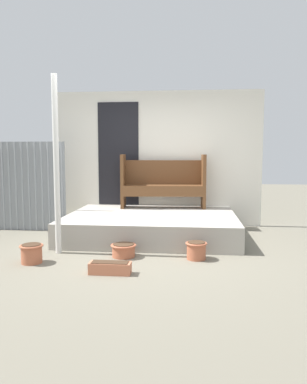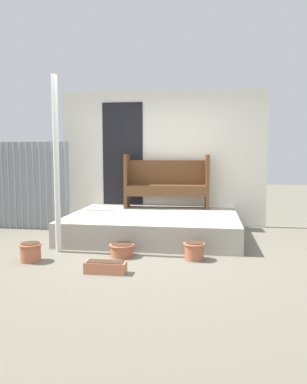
# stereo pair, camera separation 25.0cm
# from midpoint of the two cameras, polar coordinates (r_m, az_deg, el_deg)

# --- Properties ---
(ground_plane) EXTENTS (24.00, 24.00, 0.00)m
(ground_plane) POSITION_cam_midpoint_polar(r_m,az_deg,el_deg) (5.39, -0.44, -9.23)
(ground_plane) COLOR #706B5B
(porch_slab) EXTENTS (2.81, 2.14, 0.38)m
(porch_slab) POSITION_cam_midpoint_polar(r_m,az_deg,el_deg) (6.38, 1.15, -5.07)
(porch_slab) COLOR #A8A399
(porch_slab) RESTS_ON ground_plane
(house_wall) EXTENTS (4.01, 0.08, 2.60)m
(house_wall) POSITION_cam_midpoint_polar(r_m,az_deg,el_deg) (7.35, 1.95, 5.14)
(house_wall) COLOR white
(house_wall) RESTS_ON ground_plane
(support_post) EXTENTS (0.08, 0.08, 2.48)m
(support_post) POSITION_cam_midpoint_polar(r_m,az_deg,el_deg) (5.40, -13.30, 3.99)
(support_post) COLOR silver
(support_post) RESTS_ON ground_plane
(bench) EXTENTS (1.59, 0.50, 1.00)m
(bench) POSITION_cam_midpoint_polar(r_m,az_deg,el_deg) (7.03, 3.04, 1.72)
(bench) COLOR brown
(bench) RESTS_ON porch_slab
(flower_pot_left) EXTENTS (0.30, 0.30, 0.25)m
(flower_pot_left) POSITION_cam_midpoint_polar(r_m,az_deg,el_deg) (5.16, -16.91, -8.65)
(flower_pot_left) COLOR #B26042
(flower_pot_left) RESTS_ON ground_plane
(flower_pot_middle) EXTENTS (0.35, 0.35, 0.18)m
(flower_pot_middle) POSITION_cam_midpoint_polar(r_m,az_deg,el_deg) (5.19, -3.46, -8.71)
(flower_pot_middle) COLOR #B26042
(flower_pot_middle) RESTS_ON ground_plane
(flower_pot_right) EXTENTS (0.29, 0.29, 0.23)m
(flower_pot_right) POSITION_cam_midpoint_polar(r_m,az_deg,el_deg) (5.06, 7.64, -8.79)
(flower_pot_right) COLOR #B26042
(flower_pot_right) RESTS_ON ground_plane
(planter_box_rect) EXTENTS (0.49, 0.17, 0.14)m
(planter_box_rect) POSITION_cam_midpoint_polar(r_m,az_deg,el_deg) (4.52, -5.73, -11.34)
(planter_box_rect) COLOR #C67251
(planter_box_rect) RESTS_ON ground_plane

